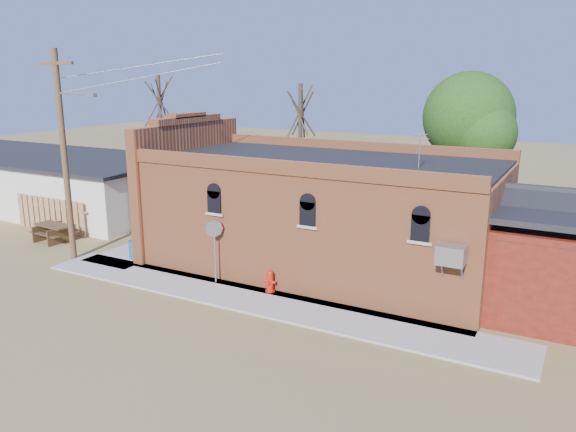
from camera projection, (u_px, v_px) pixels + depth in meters
The scene contains 14 objects.
ground at pixel (208, 302), 20.12m from camera, with size 120.00×120.00×0.00m, color olive.
sidewalk_south at pixel (256, 300), 20.18m from camera, with size 19.00×2.20×0.08m, color #9E9991.
sidewalk_west at pixel (177, 237), 28.14m from camera, with size 2.60×10.00×0.08m, color #9E9991.
brick_bar at pixel (316, 212), 23.47m from camera, with size 16.40×7.97×6.30m.
storage_building at pixel (38, 179), 35.36m from camera, with size 20.40×8.40×3.17m.
wood_fence at pixel (51, 215), 29.07m from camera, with size 5.20×0.10×1.80m, color olive, non-canonical shape.
utility_pole at pixel (65, 152), 23.76m from camera, with size 3.12×0.26×9.00m.
tree_bare_near at pixel (300, 112), 31.14m from camera, with size 2.80×2.80×7.65m.
tree_bare_far at pixel (159, 100), 37.00m from camera, with size 2.80×2.80×8.16m.
tree_leafy at pixel (468, 117), 27.41m from camera, with size 4.40×4.40×8.15m.
fire_hydrant at pixel (270, 281), 20.81m from camera, with size 0.47×0.45×0.83m.
stop_sign at pixel (214, 235), 21.40m from camera, with size 0.51×0.53×2.51m.
trash_barrel at pixel (135, 249), 24.64m from camera, with size 0.53×0.53×0.81m, color #1C568D.
picnic_table at pixel (54, 230), 27.43m from camera, with size 2.17×1.71×0.85m.
Camera 1 is at (11.50, -15.11, 7.88)m, focal length 35.00 mm.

